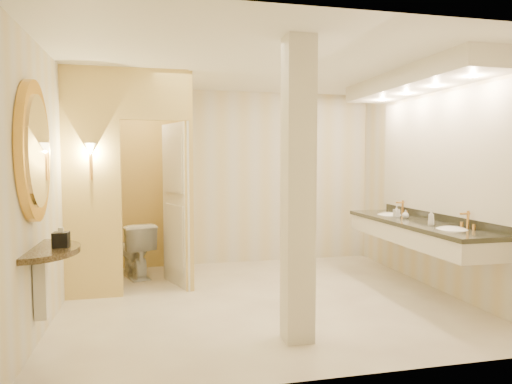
% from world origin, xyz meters
% --- Properties ---
extents(floor, '(4.50, 4.50, 0.00)m').
position_xyz_m(floor, '(0.00, 0.00, 0.00)').
color(floor, white).
rests_on(floor, ground).
extents(ceiling, '(4.50, 4.50, 0.00)m').
position_xyz_m(ceiling, '(0.00, 0.00, 2.70)').
color(ceiling, white).
rests_on(ceiling, wall_back).
extents(wall_back, '(4.50, 0.02, 2.70)m').
position_xyz_m(wall_back, '(0.00, 2.00, 1.35)').
color(wall_back, beige).
rests_on(wall_back, floor).
extents(wall_front, '(4.50, 0.02, 2.70)m').
position_xyz_m(wall_front, '(0.00, -2.00, 1.35)').
color(wall_front, beige).
rests_on(wall_front, floor).
extents(wall_left, '(0.02, 4.00, 2.70)m').
position_xyz_m(wall_left, '(-2.25, 0.00, 1.35)').
color(wall_left, beige).
rests_on(wall_left, floor).
extents(wall_right, '(0.02, 4.00, 2.70)m').
position_xyz_m(wall_right, '(2.25, 0.00, 1.35)').
color(wall_right, beige).
rests_on(wall_right, floor).
extents(toilet_closet, '(1.50, 1.55, 2.70)m').
position_xyz_m(toilet_closet, '(-1.12, 0.97, 1.39)').
color(toilet_closet, '#F5E480').
rests_on(toilet_closet, floor).
extents(wall_sconce, '(0.14, 0.14, 0.42)m').
position_xyz_m(wall_sconce, '(-1.93, 0.43, 1.73)').
color(wall_sconce, '#C68E3F').
rests_on(wall_sconce, toilet_closet).
extents(vanity, '(0.75, 2.69, 2.09)m').
position_xyz_m(vanity, '(1.98, -0.07, 1.63)').
color(vanity, beige).
rests_on(vanity, floor).
extents(console_shelf, '(0.92, 0.92, 1.91)m').
position_xyz_m(console_shelf, '(-2.21, -0.91, 1.34)').
color(console_shelf, black).
rests_on(console_shelf, floor).
extents(pillar, '(0.26, 0.26, 2.70)m').
position_xyz_m(pillar, '(0.03, -1.24, 1.35)').
color(pillar, beige).
rests_on(pillar, floor).
extents(tissue_box, '(0.13, 0.13, 0.13)m').
position_xyz_m(tissue_box, '(-2.02, -0.91, 0.94)').
color(tissue_box, black).
rests_on(tissue_box, console_shelf).
extents(toilet, '(0.63, 0.84, 0.77)m').
position_xyz_m(toilet, '(-1.49, 1.40, 0.38)').
color(toilet, white).
rests_on(toilet, floor).
extents(soap_bottle_a, '(0.08, 0.08, 0.15)m').
position_xyz_m(soap_bottle_a, '(1.91, 0.35, 0.95)').
color(soap_bottle_a, beige).
rests_on(soap_bottle_a, vanity).
extents(soap_bottle_b, '(0.10, 0.10, 0.11)m').
position_xyz_m(soap_bottle_b, '(1.95, 0.20, 0.93)').
color(soap_bottle_b, silver).
rests_on(soap_bottle_b, vanity).
extents(soap_bottle_c, '(0.07, 0.07, 0.18)m').
position_xyz_m(soap_bottle_c, '(1.89, -0.45, 0.97)').
color(soap_bottle_c, '#C6B28C').
rests_on(soap_bottle_c, vanity).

